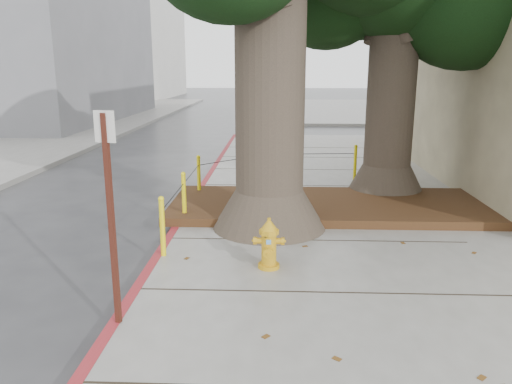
{
  "coord_description": "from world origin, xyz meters",
  "views": [
    {
      "loc": [
        -0.17,
        -5.95,
        2.97
      ],
      "look_at": [
        -0.49,
        1.5,
        1.1
      ],
      "focal_mm": 35.0,
      "sensor_mm": 36.0,
      "label": 1
    }
  ],
  "objects_px": {
    "signpost": "(110,208)",
    "car_silver": "(419,117)",
    "car_red": "(466,115)",
    "car_dark": "(25,116)",
    "fire_hydrant": "(269,244)"
  },
  "relations": [
    {
      "from": "signpost",
      "to": "car_silver",
      "type": "bearing_deg",
      "value": 80.59
    },
    {
      "from": "car_silver",
      "to": "car_dark",
      "type": "xyz_separation_m",
      "value": [
        -19.62,
        -1.39,
        0.1
      ]
    },
    {
      "from": "signpost",
      "to": "car_silver",
      "type": "height_order",
      "value": "signpost"
    },
    {
      "from": "car_silver",
      "to": "car_red",
      "type": "xyz_separation_m",
      "value": [
        2.31,
        -0.12,
        0.09
      ]
    },
    {
      "from": "car_dark",
      "to": "fire_hydrant",
      "type": "bearing_deg",
      "value": -53.05
    },
    {
      "from": "fire_hydrant",
      "to": "car_silver",
      "type": "distance_m",
      "value": 20.3
    },
    {
      "from": "signpost",
      "to": "car_red",
      "type": "height_order",
      "value": "signpost"
    },
    {
      "from": "signpost",
      "to": "car_silver",
      "type": "distance_m",
      "value": 22.49
    },
    {
      "from": "signpost",
      "to": "car_silver",
      "type": "xyz_separation_m",
      "value": [
        8.92,
        20.63,
        -0.95
      ]
    },
    {
      "from": "fire_hydrant",
      "to": "car_silver",
      "type": "bearing_deg",
      "value": 70.23
    },
    {
      "from": "fire_hydrant",
      "to": "car_red",
      "type": "relative_size",
      "value": 0.19
    },
    {
      "from": "car_dark",
      "to": "signpost",
      "type": "bearing_deg",
      "value": -59.12
    },
    {
      "from": "fire_hydrant",
      "to": "car_dark",
      "type": "distance_m",
      "value": 21.5
    },
    {
      "from": "car_red",
      "to": "car_dark",
      "type": "distance_m",
      "value": 21.97
    },
    {
      "from": "fire_hydrant",
      "to": "car_red",
      "type": "bearing_deg",
      "value": 64.26
    }
  ]
}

